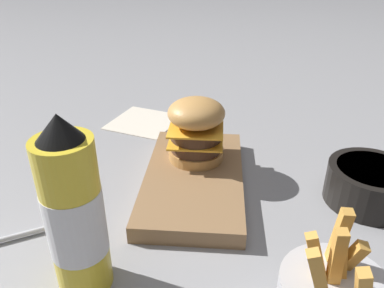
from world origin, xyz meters
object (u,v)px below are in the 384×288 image
at_px(burger, 198,129).
at_px(ketchup_bottle, 75,215).
at_px(side_bowl, 370,184).
at_px(serving_board, 192,179).

relative_size(burger, ketchup_bottle, 0.50).
relative_size(burger, side_bowl, 0.83).
distance_m(serving_board, burger, 0.08).
height_order(serving_board, side_bowl, side_bowl).
bearing_deg(side_bowl, ketchup_bottle, -63.63).
bearing_deg(burger, serving_board, -7.83).
bearing_deg(burger, side_bowl, 75.71).
xyz_separation_m(ketchup_bottle, side_bowl, (-0.18, 0.37, -0.07)).
bearing_deg(side_bowl, burger, -104.29).
relative_size(serving_board, ketchup_bottle, 1.33).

